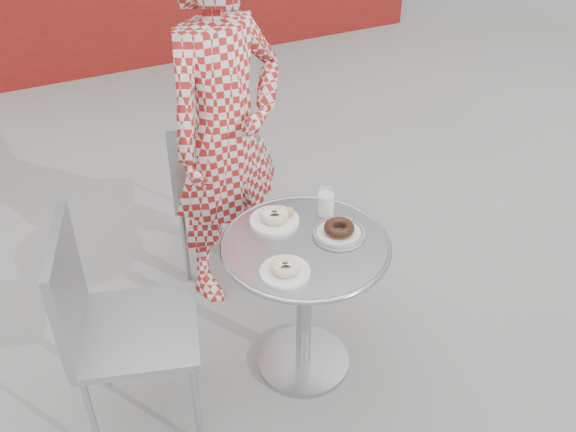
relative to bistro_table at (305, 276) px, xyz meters
name	(u,v)px	position (x,y,z in m)	size (l,w,h in m)	color
ground	(294,358)	(-0.03, 0.04, -0.51)	(60.00, 60.00, 0.00)	#9D9A95
bistro_table	(305,276)	(0.00, 0.00, 0.00)	(0.67, 0.67, 0.68)	silver
chair_far	(217,216)	(-0.06, 0.88, -0.25)	(0.51, 0.51, 0.87)	#A0A2A7
chair_left	(141,365)	(-0.70, 0.04, -0.23)	(0.56, 0.55, 0.94)	#A0A2A7
seated_person	(226,133)	(-0.05, 0.68, 0.33)	(0.62, 0.41, 1.69)	#AA1D1A
plate_far	(275,217)	(-0.04, 0.18, 0.19)	(0.20, 0.20, 0.05)	white
plate_near	(285,269)	(-0.15, -0.13, 0.18)	(0.19, 0.19, 0.05)	white
plate_checker	(339,231)	(0.14, -0.01, 0.18)	(0.21, 0.21, 0.05)	white
milk_cup	(326,203)	(0.17, 0.14, 0.22)	(0.07, 0.07, 0.11)	white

